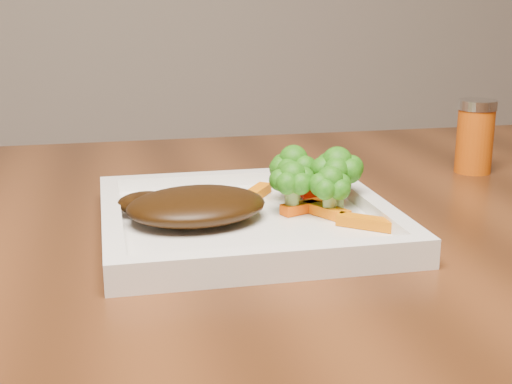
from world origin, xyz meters
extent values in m
cube|color=white|center=(-0.23, 0.19, 0.76)|extent=(0.27, 0.27, 0.01)
ellipsoid|color=black|center=(-0.27, 0.19, 0.78)|extent=(0.15, 0.12, 0.03)
cube|color=#D06703|center=(-0.12, 0.14, 0.77)|extent=(0.05, 0.05, 0.01)
cube|color=#FF1704|center=(-0.13, 0.24, 0.77)|extent=(0.05, 0.01, 0.01)
cube|color=orange|center=(-0.20, 0.26, 0.77)|extent=(0.04, 0.05, 0.01)
cube|color=orange|center=(-0.15, 0.18, 0.77)|extent=(0.04, 0.05, 0.01)
cube|color=#FF5704|center=(-0.17, 0.20, 0.77)|extent=(0.05, 0.03, 0.01)
cylinder|color=#BF4E0A|center=(0.10, 0.35, 0.80)|extent=(0.06, 0.06, 0.09)
camera|label=1|loc=(-0.36, -0.45, 0.97)|focal=50.00mm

